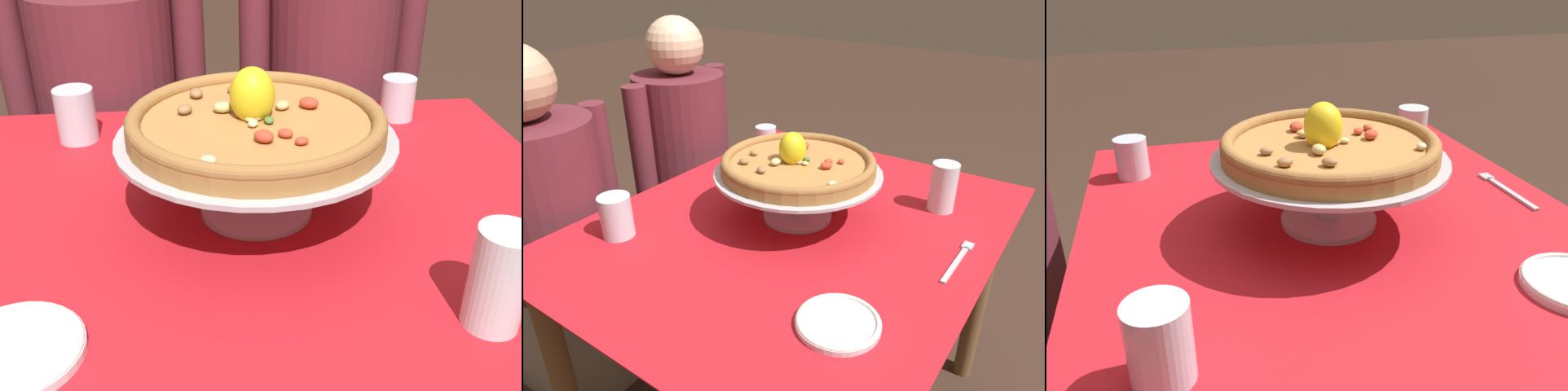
% 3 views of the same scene
% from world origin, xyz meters
% --- Properties ---
extents(dining_table, '(1.17, 0.96, 0.73)m').
position_xyz_m(dining_table, '(0.00, 0.00, 0.62)').
color(dining_table, brown).
rests_on(dining_table, ground).
extents(pizza_stand, '(0.43, 0.43, 0.13)m').
position_xyz_m(pizza_stand, '(0.03, 0.01, 0.83)').
color(pizza_stand, '#B7B7C1').
rests_on(pizza_stand, dining_table).
extents(pizza, '(0.39, 0.39, 0.10)m').
position_xyz_m(pizza, '(0.03, 0.02, 0.88)').
color(pizza, '#AD753D').
rests_on(pizza, pizza_stand).
extents(water_glass_back_right, '(0.07, 0.07, 0.09)m').
position_xyz_m(water_glass_back_right, '(0.37, 0.38, 0.77)').
color(water_glass_back_right, silver).
rests_on(water_glass_back_right, dining_table).
extents(water_glass_front_right, '(0.07, 0.07, 0.14)m').
position_xyz_m(water_glass_front_right, '(0.29, -0.28, 0.79)').
color(water_glass_front_right, silver).
rests_on(water_glass_front_right, dining_table).
extents(water_glass_back_left, '(0.08, 0.08, 0.11)m').
position_xyz_m(water_glass_back_left, '(-0.31, 0.33, 0.78)').
color(water_glass_back_left, silver).
rests_on(water_glass_back_left, dining_table).
extents(dinner_fork, '(0.20, 0.02, 0.01)m').
position_xyz_m(dinner_fork, '(0.07, -0.40, 0.73)').
color(dinner_fork, '#B7B7C1').
rests_on(dinner_fork, dining_table).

